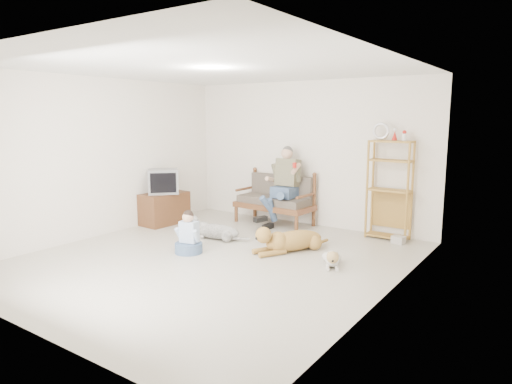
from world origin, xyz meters
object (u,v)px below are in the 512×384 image
Objects in this scene: golden_retriever at (288,240)px; etagere at (389,189)px; loveseat at (276,198)px; tv_stand at (164,208)px.

etagere is at bearing 85.72° from golden_retriever.
loveseat is 1.16× the size of golden_retriever.
etagere is 1.48× the size of golden_retriever.
etagere reaches higher than golden_retriever.
loveseat reaches higher than golden_retriever.
tv_stand is 0.71× the size of golden_retriever.
loveseat is at bearing -177.04° from etagere.
etagere is 2.01m from golden_retriever.
etagere is at bearing 23.07° from tv_stand.
etagere reaches higher than loveseat.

